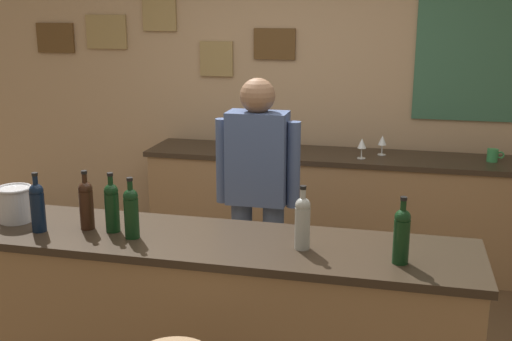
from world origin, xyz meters
The scene contains 15 objects.
back_wall centered at (0.02, 2.03, 1.42)m, with size 6.00×0.09×2.80m.
bar_counter centered at (0.00, -0.40, 0.46)m, with size 2.55×0.60×0.92m.
side_counter centered at (0.40, 1.65, 0.45)m, with size 3.08×0.56×0.90m.
bartender centered at (0.03, 0.41, 0.94)m, with size 0.52×0.21×1.62m.
wine_bottle_a centered at (-0.89, -0.50, 1.06)m, with size 0.07×0.07×0.31m.
wine_bottle_b centered at (-0.67, -0.41, 1.06)m, with size 0.07×0.07×0.31m.
wine_bottle_c centered at (-0.53, -0.41, 1.06)m, with size 0.07×0.07×0.31m.
wine_bottle_d centered at (-0.40, -0.48, 1.06)m, with size 0.07×0.07×0.31m.
wine_bottle_e centered at (0.44, -0.42, 1.06)m, with size 0.07×0.07×0.31m.
wine_bottle_f centered at (0.89, -0.49, 1.06)m, with size 0.07×0.07×0.31m.
ice_bucket centered at (-1.10, -0.39, 1.02)m, with size 0.19×0.19×0.19m.
wine_glass_a centered at (-0.10, 1.68, 1.01)m, with size 0.07×0.07×0.16m.
wine_glass_b centered at (0.57, 1.55, 1.01)m, with size 0.07×0.07×0.16m.
wine_glass_c centered at (0.72, 1.71, 1.01)m, with size 0.07×0.07×0.16m.
coffee_mug centered at (1.53, 1.68, 0.95)m, with size 0.12×0.08×0.09m.
Camera 1 is at (0.86, -3.14, 2.02)m, focal length 43.86 mm.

